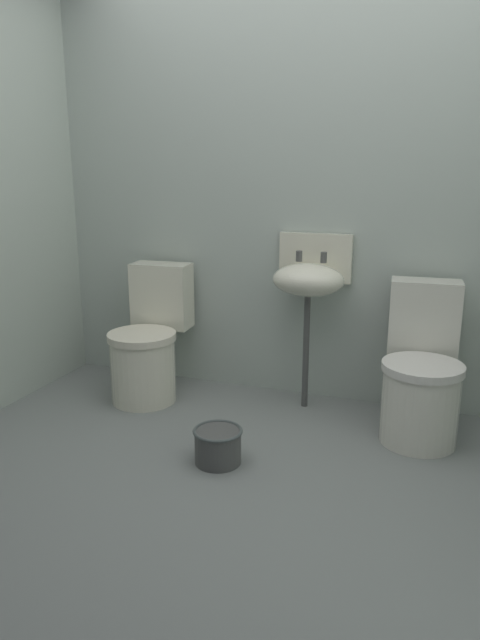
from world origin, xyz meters
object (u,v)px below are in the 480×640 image
at_px(toilet_right, 421,376).
at_px(sink, 309,278).
at_px(toilet_left, 149,345).
at_px(bucket, 218,445).

bearing_deg(toilet_right, sink, -20.94).
bearing_deg(sink, toilet_left, -168.51).
distance_m(sink, bucket, 1.08).
distance_m(toilet_right, sink, 0.80).
height_order(toilet_left, bucket, toilet_left).
bearing_deg(sink, toilet_right, -16.27).
relative_size(toilet_left, toilet_right, 1.00).
relative_size(toilet_left, bucket, 3.30).
height_order(toilet_right, sink, sink).
bearing_deg(toilet_left, bucket, 134.66).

